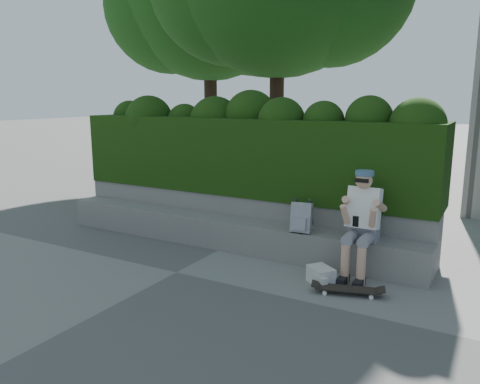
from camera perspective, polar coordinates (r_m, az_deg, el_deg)
The scene contains 8 objects.
ground at distance 6.33m, azimuth -7.75°, elevation -9.69°, with size 80.00×80.00×0.00m, color slate.
bench_ledge at distance 7.23m, azimuth -1.78°, elevation -4.98°, with size 6.00×0.45×0.45m, color gray.
planter_wall at distance 7.59m, azimuth 0.08°, elevation -3.01°, with size 6.00×0.50×0.75m, color gray.
hedge at distance 7.60m, azimuth 0.92°, elevation 4.50°, with size 6.00×1.00×1.20m, color black.
person at distance 6.12m, azimuth 14.64°, elevation -3.31°, with size 0.40×0.76×1.38m.
skateboard at distance 5.74m, azimuth 13.00°, elevation -11.47°, with size 0.77×0.39×0.08m.
backpack_plaid at distance 6.47m, azimuth 7.50°, elevation -3.09°, with size 0.28×0.15×0.41m, color #BCBCC1.
backpack_ground at distance 5.97m, azimuth 9.83°, elevation -9.99°, with size 0.33×0.23×0.21m, color beige.
Camera 1 is at (3.62, -4.67, 2.27)m, focal length 35.00 mm.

